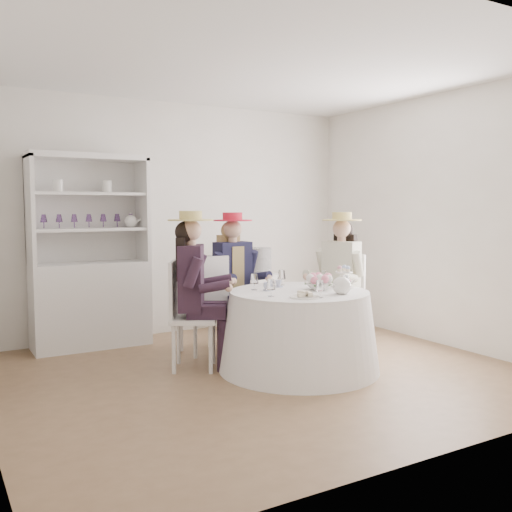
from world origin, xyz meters
TOP-DOWN VIEW (x-y plane):
  - ground at (0.00, 0.00)m, footprint 4.50×4.50m
  - ceiling at (0.00, 0.00)m, footprint 4.50×4.50m
  - wall_back at (0.00, 2.00)m, footprint 4.50×0.00m
  - wall_front at (0.00, -2.00)m, footprint 4.50×0.00m
  - wall_right at (2.25, 0.00)m, footprint 0.00×4.50m
  - tea_table at (0.35, -0.07)m, footprint 1.47×1.47m
  - hutch at (-1.07, 1.77)m, footprint 1.37×0.88m
  - side_table at (0.92, 1.64)m, footprint 0.53×0.53m
  - hatbox at (0.92, 1.64)m, footprint 0.42×0.42m
  - guest_left at (-0.46, 0.43)m, footprint 0.62×0.57m
  - guest_mid at (0.18, 0.88)m, footprint 0.52×0.54m
  - guest_right at (1.19, 0.39)m, footprint 0.60×0.54m
  - spare_chair at (-0.15, 0.85)m, footprint 0.43×0.43m
  - teacup_a at (0.12, 0.09)m, footprint 0.10×0.10m
  - teacup_b at (0.33, 0.23)m, footprint 0.07×0.07m
  - teacup_c at (0.64, 0.03)m, footprint 0.09×0.09m
  - flower_bowl at (0.55, -0.10)m, footprint 0.29×0.29m
  - flower_arrangement at (0.56, -0.11)m, footprint 0.20×0.21m
  - table_teapot at (0.58, -0.40)m, footprint 0.23×0.16m
  - sandwich_plate at (0.18, -0.41)m, footprint 0.26×0.26m
  - cupcake_stand at (0.86, -0.08)m, footprint 0.22×0.22m
  - stemware_set at (0.35, -0.07)m, footprint 0.86×0.90m

SIDE VIEW (x-z plane):
  - ground at x=0.00m, z-range 0.00..0.00m
  - side_table at x=0.92m, z-range 0.00..0.67m
  - tea_table at x=0.35m, z-range 0.00..0.73m
  - spare_chair at x=-0.15m, z-range 0.04..1.04m
  - hutch at x=-1.07m, z-range -0.29..1.74m
  - sandwich_plate at x=0.18m, z-range 0.71..0.77m
  - teacup_b at x=0.33m, z-range 0.73..0.79m
  - flower_bowl at x=0.55m, z-range 0.73..0.79m
  - teacup_c at x=0.64m, z-range 0.73..0.79m
  - teacup_a at x=0.12m, z-range 0.73..0.79m
  - table_teapot at x=0.58m, z-range 0.71..0.89m
  - cupcake_stand at x=0.86m, z-range 0.70..0.90m
  - stemware_set at x=0.35m, z-range 0.73..0.88m
  - guest_right at x=1.19m, z-range 0.09..1.53m
  - guest_mid at x=0.18m, z-range 0.09..1.53m
  - guest_left at x=-0.46m, z-range 0.09..1.55m
  - flower_arrangement at x=0.56m, z-range 0.79..0.86m
  - hatbox at x=0.92m, z-range 0.67..0.99m
  - wall_back at x=0.00m, z-range -0.90..3.60m
  - wall_front at x=0.00m, z-range -0.90..3.60m
  - wall_right at x=2.25m, z-range -0.90..3.60m
  - ceiling at x=0.00m, z-range 2.70..2.70m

